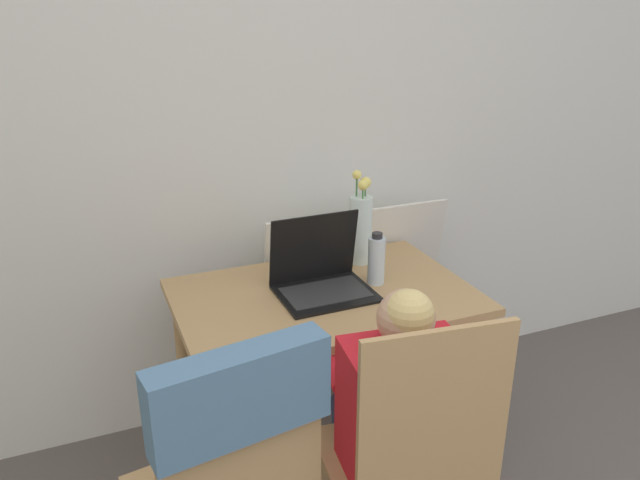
% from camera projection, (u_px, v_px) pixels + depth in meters
% --- Properties ---
extents(wall_back, '(6.40, 0.05, 2.50)m').
position_uv_depth(wall_back, '(234.00, 113.00, 2.30)').
color(wall_back, silver).
rests_on(wall_back, ground_plane).
extents(dining_table, '(0.99, 0.65, 0.72)m').
position_uv_depth(dining_table, '(324.00, 322.00, 2.14)').
color(dining_table, tan).
rests_on(dining_table, ground_plane).
extents(chair_occupied, '(0.44, 0.44, 0.97)m').
position_uv_depth(chair_occupied, '(409.00, 468.00, 1.64)').
color(chair_occupied, tan).
rests_on(chair_occupied, ground_plane).
extents(chair_spare, '(0.46, 0.49, 0.98)m').
position_uv_depth(chair_spare, '(233.00, 464.00, 1.43)').
color(chair_spare, tan).
rests_on(chair_spare, ground_plane).
extents(person_seated, '(0.37, 0.45, 0.98)m').
position_uv_depth(person_seated, '(392.00, 401.00, 1.72)').
color(person_seated, red).
rests_on(person_seated, ground_plane).
extents(laptop, '(0.32, 0.26, 0.26)m').
position_uv_depth(laptop, '(321.00, 274.00, 2.10)').
color(laptop, black).
rests_on(laptop, dining_table).
extents(flower_vase, '(0.08, 0.08, 0.35)m').
position_uv_depth(flower_vase, '(361.00, 226.00, 2.30)').
color(flower_vase, silver).
rests_on(flower_vase, dining_table).
extents(water_bottle, '(0.06, 0.06, 0.19)m').
position_uv_depth(water_bottle, '(376.00, 260.00, 2.14)').
color(water_bottle, silver).
rests_on(water_bottle, dining_table).
extents(cardboard_panel, '(0.79, 0.14, 0.87)m').
position_uv_depth(cardboard_panel, '(353.00, 303.00, 2.65)').
color(cardboard_panel, silver).
rests_on(cardboard_panel, ground_plane).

